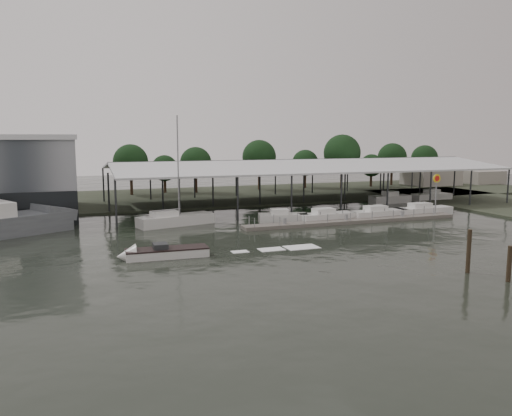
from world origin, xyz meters
name	(u,v)px	position (x,y,z in m)	size (l,w,h in m)	color
ground	(268,250)	(0.00, 0.00, 0.00)	(200.00, 200.00, 0.00)	black
land_strip_far	(177,197)	(0.00, 42.00, 0.10)	(140.00, 30.00, 0.30)	#353C2D
covered_boat_shed	(304,164)	(17.00, 28.00, 6.13)	(58.24, 24.00, 6.96)	#B9BBBD
floating_dock	(354,221)	(15.00, 10.00, 0.20)	(28.00, 2.00, 1.40)	#66625A
shell_fuel_sign	(436,187)	(27.00, 9.99, 3.93)	(1.10, 0.18, 5.55)	gray
distant_commercial_buildings	(447,177)	(59.03, 44.69, 1.84)	(22.00, 8.00, 4.00)	gray
white_sailboat	(175,220)	(-5.54, 15.64, 0.65)	(9.34, 4.76, 12.87)	silver
speedboat_underway	(160,253)	(-9.82, 0.23, 0.39)	(18.64, 2.80, 2.00)	silver
moored_cruiser_0	(283,217)	(7.10, 13.22, 0.61)	(6.22, 3.60, 1.70)	silver
moored_cruiser_1	(327,217)	(12.34, 11.85, 0.61)	(7.28, 2.61, 1.70)	silver
moored_cruiser_2	(378,214)	(19.63, 11.72, 0.61)	(7.97, 2.73, 1.70)	silver
moored_cruiser_3	(423,211)	(26.66, 12.01, 0.61)	(8.19, 2.37, 1.70)	silver
horizon_tree_line	(298,159)	(24.93, 47.17, 6.04)	(68.64, 10.34, 10.80)	#312116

